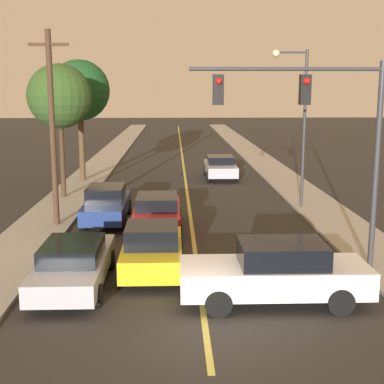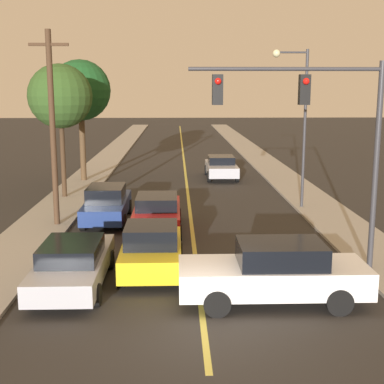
% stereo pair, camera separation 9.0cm
% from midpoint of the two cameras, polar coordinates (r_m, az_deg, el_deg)
% --- Properties ---
extents(ground_plane, '(200.00, 200.00, 0.00)m').
position_cam_midpoint_polar(ground_plane, '(13.34, 1.50, -14.76)').
color(ground_plane, '#2D2B28').
extents(road_surface, '(10.32, 80.00, 0.01)m').
position_cam_midpoint_polar(road_surface, '(48.36, -0.89, 4.03)').
color(road_surface, '#2D2B28').
rests_on(road_surface, ground).
extents(sidewalk_left, '(2.50, 80.00, 0.12)m').
position_cam_midpoint_polar(sidewalk_left, '(48.68, -8.48, 4.02)').
color(sidewalk_left, '#9E998E').
rests_on(sidewalk_left, ground).
extents(sidewalk_right, '(2.50, 80.00, 0.12)m').
position_cam_midpoint_polar(sidewalk_right, '(48.87, 6.66, 4.09)').
color(sidewalk_right, '#9E998E').
rests_on(sidewalk_right, ground).
extents(car_near_lane_front, '(1.98, 4.05, 1.61)m').
position_cam_midpoint_polar(car_near_lane_front, '(17.11, -4.17, -6.06)').
color(car_near_lane_front, gold).
rests_on(car_near_lane_front, ground).
extents(car_near_lane_second, '(1.99, 4.67, 1.55)m').
position_cam_midpoint_polar(car_near_lane_second, '(22.03, -3.62, -2.22)').
color(car_near_lane_second, red).
rests_on(car_near_lane_second, ground).
extents(car_outer_lane_front, '(1.99, 4.93, 1.41)m').
position_cam_midpoint_polar(car_outer_lane_front, '(16.28, -12.41, -7.42)').
color(car_outer_lane_front, '#A5A8B2').
rests_on(car_outer_lane_front, ground).
extents(car_outer_lane_second, '(1.88, 4.77, 1.64)m').
position_cam_midpoint_polar(car_outer_lane_second, '(23.81, -8.96, -1.25)').
color(car_outer_lane_second, navy).
rests_on(car_outer_lane_second, ground).
extents(car_far_oncoming, '(2.01, 4.66, 1.47)m').
position_cam_midpoint_polar(car_far_oncoming, '(35.24, 3.21, 2.71)').
color(car_far_oncoming, '#A5A8B2').
rests_on(car_far_oncoming, ground).
extents(car_crossing_right, '(5.13, 2.02, 1.72)m').
position_cam_midpoint_polar(car_crossing_right, '(14.90, 8.98, -8.45)').
color(car_crossing_right, white).
rests_on(car_crossing_right, ground).
extents(traffic_signal_mast, '(5.92, 0.42, 6.51)m').
position_cam_midpoint_polar(traffic_signal_mast, '(16.86, 13.41, 7.33)').
color(traffic_signal_mast, '#333338').
rests_on(traffic_signal_mast, ground).
extents(streetlamp_right, '(1.71, 0.36, 7.50)m').
position_cam_midpoint_polar(streetlamp_right, '(26.15, 11.30, 8.73)').
color(streetlamp_right, '#333338').
rests_on(streetlamp_right, ground).
extents(utility_pole_left, '(1.60, 0.24, 8.03)m').
position_cam_midpoint_polar(utility_pole_left, '(22.96, -14.56, 6.86)').
color(utility_pole_left, '#422D1E').
rests_on(utility_pole_left, ground).
extents(tree_left_near, '(3.34, 3.34, 6.98)m').
position_cam_midpoint_polar(tree_left_near, '(28.99, -13.79, 9.86)').
color(tree_left_near, '#3D2B1C').
rests_on(tree_left_near, ground).
extents(tree_left_far, '(3.73, 3.73, 7.48)m').
position_cam_midpoint_polar(tree_left_far, '(34.22, -11.74, 10.52)').
color(tree_left_far, '#4C3823').
rests_on(tree_left_far, ground).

